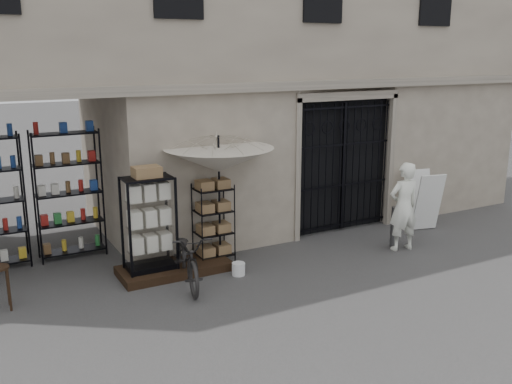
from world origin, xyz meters
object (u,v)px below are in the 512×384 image
wooden_stool (0,287)px  easel_sign (424,200)px  white_bucket (238,269)px  bicycle (189,284)px  market_umbrella (219,153)px  wire_rack (213,224)px  display_cabinet (149,228)px  shopkeeper (401,249)px  steel_bollard (394,227)px

wooden_stool → easel_sign: easel_sign is taller
white_bucket → easel_sign: easel_sign is taller
bicycle → market_umbrella: bearing=49.9°
wooden_stool → bicycle: bearing=-8.5°
white_bucket → bicycle: size_ratio=0.13×
bicycle → easel_sign: size_ratio=1.43×
wire_rack → display_cabinet: bearing=175.2°
market_umbrella → white_bucket: 2.14m
wooden_stool → shopkeeper: wooden_stool is taller
shopkeeper → display_cabinet: bearing=-5.4°
wire_rack → steel_bollard: 3.73m
display_cabinet → white_bucket: (1.40, -0.68, -0.78)m
market_umbrella → steel_bollard: market_umbrella is taller
wire_rack → wooden_stool: (-3.77, -0.35, -0.37)m
wire_rack → easel_sign: size_ratio=1.17×
wire_rack → white_bucket: bearing=-95.5°
wire_rack → shopkeeper: wire_rack is taller
bicycle → wire_rack: bearing=54.8°
shopkeeper → easel_sign: size_ratio=1.39×
shopkeeper → market_umbrella: bearing=-11.9°
market_umbrella → white_bucket: bearing=-91.3°
shopkeeper → steel_bollard: bearing=-71.7°
display_cabinet → wire_rack: display_cabinet is taller
wooden_stool → shopkeeper: size_ratio=0.39×
wooden_stool → market_umbrella: bearing=4.7°
display_cabinet → wire_rack: size_ratio=1.19×
display_cabinet → bicycle: size_ratio=0.98×
display_cabinet → easel_sign: (6.29, -0.20, -0.23)m
shopkeeper → easel_sign: bearing=-142.5°
market_umbrella → easel_sign: (4.87, -0.33, -1.42)m
market_umbrella → easel_sign: bearing=-3.9°
steel_bollard → easel_sign: 1.57m
wire_rack → market_umbrella: bearing=-29.0°
wooden_stool → easel_sign: (8.76, -0.01, 0.29)m
market_umbrella → steel_bollard: 3.97m
bicycle → wooden_stool: bicycle is taller
market_umbrella → display_cabinet: bearing=-174.7°
wire_rack → easel_sign: 5.00m
white_bucket → shopkeeper: bearing=-5.6°
wooden_stool → easel_sign: size_ratio=0.55×
white_bucket → wooden_stool: wooden_stool is taller
white_bucket → bicycle: (-0.94, 0.05, -0.11)m
display_cabinet → white_bucket: bearing=-20.2°
market_umbrella → steel_bollard: size_ratio=3.42×
shopkeeper → easel_sign: 1.73m
white_bucket → steel_bollard: (3.48, -0.16, 0.31)m
market_umbrella → shopkeeper: 4.24m
wire_rack → steel_bollard: bearing=-27.9°
display_cabinet → shopkeeper: size_ratio=1.00×
shopkeeper → white_bucket: bearing=0.8°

